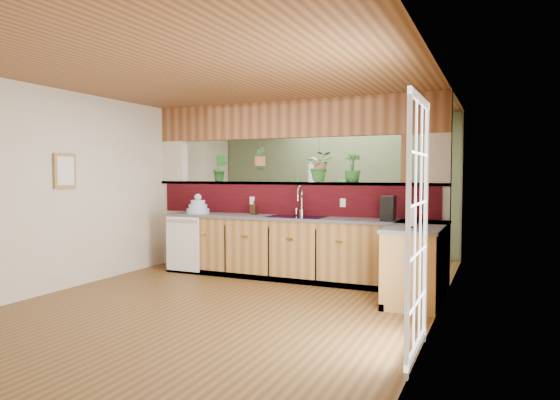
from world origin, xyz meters
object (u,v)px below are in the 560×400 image
at_px(soap_dispenser, 254,208).
at_px(coffee_maker, 388,209).
at_px(glass_jar, 313,170).
at_px(dish_stack, 198,207).
at_px(faucet, 300,200).
at_px(shelving_console, 319,228).
at_px(paper_towel, 411,217).

relative_size(soap_dispenser, coffee_maker, 0.64).
distance_m(soap_dispenser, glass_jar, 1.06).
distance_m(dish_stack, soap_dispenser, 0.90).
bearing_deg(glass_jar, coffee_maker, -19.89).
xyz_separation_m(faucet, coffee_maker, (1.31, -0.22, -0.09)).
height_order(faucet, coffee_maker, faucet).
bearing_deg(glass_jar, shelving_console, 106.85).
bearing_deg(paper_towel, soap_dispenser, 160.21).
relative_size(coffee_maker, glass_jar, 0.88).
relative_size(faucet, glass_jar, 1.21).
relative_size(glass_jar, shelving_console, 0.27).
xyz_separation_m(soap_dispenser, coffee_maker, (2.05, -0.17, 0.05)).
height_order(soap_dispenser, coffee_maker, coffee_maker).
bearing_deg(soap_dispenser, paper_towel, -19.79).
bearing_deg(dish_stack, faucet, 7.86).
relative_size(paper_towel, shelving_console, 0.19).
bearing_deg(faucet, dish_stack, -172.14).
bearing_deg(shelving_console, faucet, -58.29).
height_order(coffee_maker, paper_towel, coffee_maker).
distance_m(dish_stack, glass_jar, 1.88).
height_order(dish_stack, glass_jar, glass_jar).
height_order(faucet, dish_stack, faucet).
xyz_separation_m(faucet, soap_dispenser, (-0.73, -0.05, -0.13)).
bearing_deg(faucet, soap_dispenser, -176.41).
bearing_deg(faucet, coffee_maker, -9.30).
height_order(faucet, glass_jar, glass_jar).
bearing_deg(soap_dispenser, dish_stack, -168.64).
distance_m(faucet, paper_towel, 1.96).
xyz_separation_m(faucet, glass_jar, (0.12, 0.22, 0.44)).
xyz_separation_m(paper_towel, glass_jar, (-1.60, 1.15, 0.55)).
xyz_separation_m(dish_stack, coffee_maker, (2.92, 0.01, 0.05)).
relative_size(faucet, coffee_maker, 1.37).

